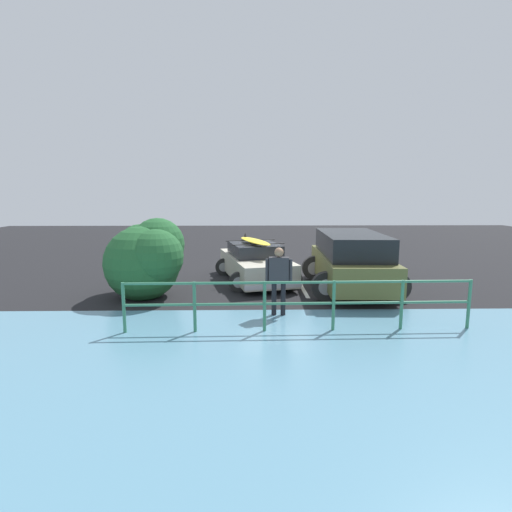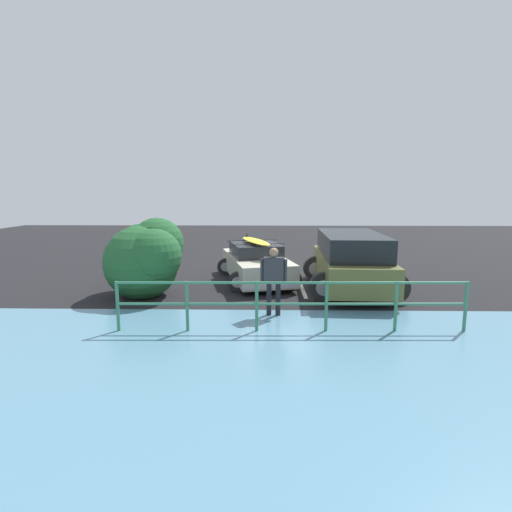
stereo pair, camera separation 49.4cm
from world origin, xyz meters
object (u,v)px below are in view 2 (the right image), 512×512
object	(u,v)px
sedan_car	(256,263)
person_bystander	(274,275)
suv_car	(351,261)
bush_near_left	(147,256)

from	to	relation	value
sedan_car	person_bystander	distance (m)	3.84
suv_car	bush_near_left	bearing A→B (deg)	7.14
suv_car	bush_near_left	size ratio (longest dim) A/B	1.97
sedan_car	person_bystander	size ratio (longest dim) A/B	2.64
sedan_car	bush_near_left	size ratio (longest dim) A/B	1.83
person_bystander	bush_near_left	bearing A→B (deg)	-27.11
sedan_car	suv_car	world-z (taller)	suv_car
sedan_car	suv_car	distance (m)	3.15
suv_car	person_bystander	size ratio (longest dim) A/B	2.84
suv_car	bush_near_left	world-z (taller)	bush_near_left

